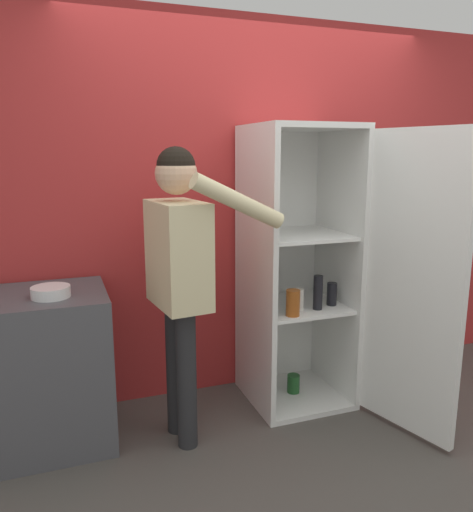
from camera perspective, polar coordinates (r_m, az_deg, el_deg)
ground_plane at (r=3.10m, az=8.98°, el=-20.94°), size 12.00×12.00×0.00m
wall_back at (r=3.51m, az=1.87°, el=5.38°), size 7.00×0.06×2.55m
refrigerator at (r=3.28m, az=9.21°, el=-1.74°), size 0.85×1.26×1.84m
person at (r=2.77m, az=-6.49°, el=-0.51°), size 0.69×0.58×1.70m
counter at (r=3.12m, az=-21.12°, el=-12.00°), size 0.73×0.63×0.90m
bowl at (r=2.88m, az=-20.47°, el=-3.86°), size 0.21×0.21×0.06m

